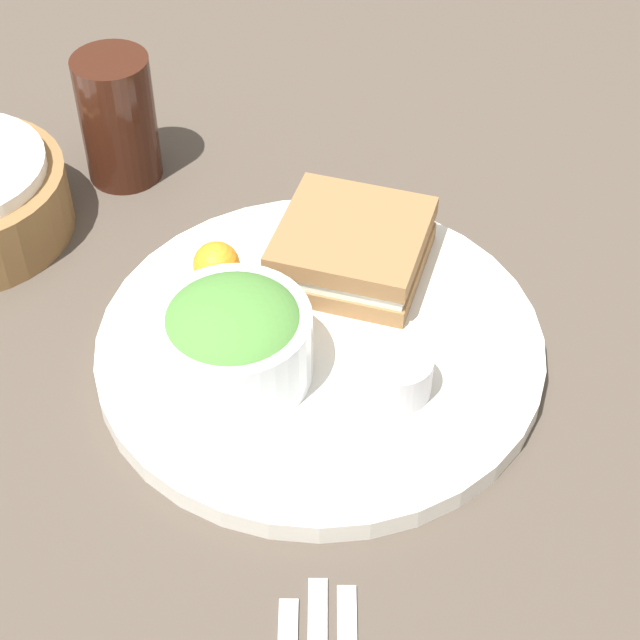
{
  "coord_description": "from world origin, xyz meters",
  "views": [
    {
      "loc": [
        -0.51,
        -0.21,
        0.59
      ],
      "look_at": [
        0.0,
        0.0,
        0.04
      ],
      "focal_mm": 60.0,
      "sensor_mm": 36.0,
      "label": 1
    }
  ],
  "objects_px": {
    "plate": "(320,347)",
    "dressing_cup": "(398,375)",
    "drink_glass": "(118,119)",
    "sandwich": "(352,248)",
    "salad_bowl": "(234,338)"
  },
  "relations": [
    {
      "from": "salad_bowl",
      "to": "drink_glass",
      "type": "bearing_deg",
      "value": 46.58
    },
    {
      "from": "plate",
      "to": "salad_bowl",
      "type": "height_order",
      "value": "salad_bowl"
    },
    {
      "from": "sandwich",
      "to": "dressing_cup",
      "type": "distance_m",
      "value": 0.13
    },
    {
      "from": "dressing_cup",
      "to": "drink_glass",
      "type": "height_order",
      "value": "drink_glass"
    },
    {
      "from": "drink_glass",
      "to": "plate",
      "type": "bearing_deg",
      "value": -119.58
    },
    {
      "from": "plate",
      "to": "drink_glass",
      "type": "xyz_separation_m",
      "value": [
        0.14,
        0.25,
        0.05
      ]
    },
    {
      "from": "sandwich",
      "to": "salad_bowl",
      "type": "xyz_separation_m",
      "value": [
        -0.14,
        0.04,
        0.01
      ]
    },
    {
      "from": "plate",
      "to": "dressing_cup",
      "type": "relative_size",
      "value": 6.78
    },
    {
      "from": "dressing_cup",
      "to": "sandwich",
      "type": "bearing_deg",
      "value": 35.38
    },
    {
      "from": "sandwich",
      "to": "drink_glass",
      "type": "height_order",
      "value": "drink_glass"
    },
    {
      "from": "sandwich",
      "to": "drink_glass",
      "type": "xyz_separation_m",
      "value": [
        0.06,
        0.24,
        0.02
      ]
    },
    {
      "from": "dressing_cup",
      "to": "drink_glass",
      "type": "xyz_separation_m",
      "value": [
        0.17,
        0.32,
        0.03
      ]
    },
    {
      "from": "plate",
      "to": "dressing_cup",
      "type": "height_order",
      "value": "dressing_cup"
    },
    {
      "from": "sandwich",
      "to": "salad_bowl",
      "type": "relative_size",
      "value": 1.1
    },
    {
      "from": "plate",
      "to": "salad_bowl",
      "type": "relative_size",
      "value": 3.03
    }
  ]
}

